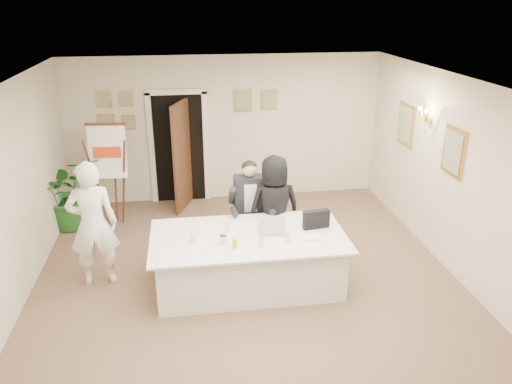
{
  "coord_description": "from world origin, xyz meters",
  "views": [
    {
      "loc": [
        -0.78,
        -5.89,
        3.82
      ],
      "look_at": [
        0.18,
        0.6,
        1.22
      ],
      "focal_mm": 35.0,
      "sensor_mm": 36.0,
      "label": 1
    }
  ],
  "objects_px": {
    "potted_palm": "(70,192)",
    "steel_jug": "(223,239)",
    "oj_glass": "(235,244)",
    "paper_stack": "(312,237)",
    "laptop": "(271,222)",
    "standing_woman": "(274,208)",
    "seated_man": "(250,207)",
    "standing_man": "(93,225)",
    "laptop_bag": "(316,219)",
    "conference_table": "(249,260)",
    "flip_chart": "(112,180)"
  },
  "relations": [
    {
      "from": "potted_palm",
      "to": "steel_jug",
      "type": "bearing_deg",
      "value": -46.13
    },
    {
      "from": "oj_glass",
      "to": "paper_stack",
      "type": "bearing_deg",
      "value": 7.37
    },
    {
      "from": "potted_palm",
      "to": "laptop",
      "type": "xyz_separation_m",
      "value": [
        3.13,
        -2.27,
        0.27
      ]
    },
    {
      "from": "standing_woman",
      "to": "potted_palm",
      "type": "bearing_deg",
      "value": -31.15
    },
    {
      "from": "seated_man",
      "to": "standing_man",
      "type": "relative_size",
      "value": 0.83
    },
    {
      "from": "seated_man",
      "to": "steel_jug",
      "type": "relative_size",
      "value": 13.68
    },
    {
      "from": "laptop",
      "to": "seated_man",
      "type": "bearing_deg",
      "value": 104.83
    },
    {
      "from": "seated_man",
      "to": "standing_man",
      "type": "xyz_separation_m",
      "value": [
        -2.25,
        -0.66,
        0.16
      ]
    },
    {
      "from": "steel_jug",
      "to": "standing_woman",
      "type": "bearing_deg",
      "value": 47.81
    },
    {
      "from": "standing_man",
      "to": "standing_woman",
      "type": "height_order",
      "value": "standing_man"
    },
    {
      "from": "laptop",
      "to": "laptop_bag",
      "type": "height_order",
      "value": "laptop"
    },
    {
      "from": "laptop",
      "to": "paper_stack",
      "type": "bearing_deg",
      "value": -24.26
    },
    {
      "from": "conference_table",
      "to": "standing_man",
      "type": "distance_m",
      "value": 2.18
    },
    {
      "from": "standing_man",
      "to": "standing_woman",
      "type": "relative_size",
      "value": 1.11
    },
    {
      "from": "potted_palm",
      "to": "laptop",
      "type": "relative_size",
      "value": 3.49
    },
    {
      "from": "flip_chart",
      "to": "standing_man",
      "type": "relative_size",
      "value": 1.0
    },
    {
      "from": "standing_man",
      "to": "steel_jug",
      "type": "bearing_deg",
      "value": 156.76
    },
    {
      "from": "flip_chart",
      "to": "laptop_bag",
      "type": "relative_size",
      "value": 4.86
    },
    {
      "from": "conference_table",
      "to": "standing_man",
      "type": "height_order",
      "value": "standing_man"
    },
    {
      "from": "standing_man",
      "to": "paper_stack",
      "type": "relative_size",
      "value": 6.26
    },
    {
      "from": "potted_palm",
      "to": "oj_glass",
      "type": "relative_size",
      "value": 9.84
    },
    {
      "from": "potted_palm",
      "to": "conference_table",
      "type": "bearing_deg",
      "value": -40.16
    },
    {
      "from": "potted_palm",
      "to": "standing_woman",
      "type": "bearing_deg",
      "value": -25.87
    },
    {
      "from": "standing_woman",
      "to": "oj_glass",
      "type": "xyz_separation_m",
      "value": [
        -0.72,
        -1.1,
        0.02
      ]
    },
    {
      "from": "potted_palm",
      "to": "paper_stack",
      "type": "bearing_deg",
      "value": -35.13
    },
    {
      "from": "standing_woman",
      "to": "laptop",
      "type": "xyz_separation_m",
      "value": [
        -0.17,
        -0.67,
        0.1
      ]
    },
    {
      "from": "potted_palm",
      "to": "paper_stack",
      "type": "distance_m",
      "value": 4.45
    },
    {
      "from": "standing_man",
      "to": "flip_chart",
      "type": "bearing_deg",
      "value": -96.12
    },
    {
      "from": "conference_table",
      "to": "potted_palm",
      "type": "height_order",
      "value": "potted_palm"
    },
    {
      "from": "conference_table",
      "to": "laptop",
      "type": "relative_size",
      "value": 7.22
    },
    {
      "from": "paper_stack",
      "to": "oj_glass",
      "type": "xyz_separation_m",
      "value": [
        -1.06,
        -0.14,
        0.05
      ]
    },
    {
      "from": "standing_woman",
      "to": "laptop_bag",
      "type": "bearing_deg",
      "value": 120.1
    },
    {
      "from": "laptop",
      "to": "paper_stack",
      "type": "height_order",
      "value": "laptop"
    },
    {
      "from": "flip_chart",
      "to": "laptop_bag",
      "type": "xyz_separation_m",
      "value": [
        3.04,
        -2.24,
        0.07
      ]
    },
    {
      "from": "conference_table",
      "to": "oj_glass",
      "type": "relative_size",
      "value": 20.36
    },
    {
      "from": "paper_stack",
      "to": "oj_glass",
      "type": "relative_size",
      "value": 2.23
    },
    {
      "from": "conference_table",
      "to": "seated_man",
      "type": "relative_size",
      "value": 1.76
    },
    {
      "from": "standing_woman",
      "to": "laptop",
      "type": "relative_size",
      "value": 4.46
    },
    {
      "from": "standing_man",
      "to": "laptop",
      "type": "relative_size",
      "value": 4.95
    },
    {
      "from": "seated_man",
      "to": "potted_palm",
      "type": "height_order",
      "value": "seated_man"
    },
    {
      "from": "laptop_bag",
      "to": "standing_man",
      "type": "bearing_deg",
      "value": 165.72
    },
    {
      "from": "flip_chart",
      "to": "paper_stack",
      "type": "bearing_deg",
      "value": -41.1
    },
    {
      "from": "paper_stack",
      "to": "steel_jug",
      "type": "xyz_separation_m",
      "value": [
        -1.19,
        0.02,
        0.04
      ]
    },
    {
      "from": "conference_table",
      "to": "flip_chart",
      "type": "relative_size",
      "value": 1.46
    },
    {
      "from": "oj_glass",
      "to": "steel_jug",
      "type": "distance_m",
      "value": 0.21
    },
    {
      "from": "potted_palm",
      "to": "laptop_bag",
      "type": "distance_m",
      "value": 4.41
    },
    {
      "from": "standing_man",
      "to": "standing_woman",
      "type": "bearing_deg",
      "value": -176.94
    },
    {
      "from": "conference_table",
      "to": "potted_palm",
      "type": "distance_m",
      "value": 3.68
    },
    {
      "from": "laptop",
      "to": "steel_jug",
      "type": "xyz_separation_m",
      "value": [
        -0.68,
        -0.27,
        -0.08
      ]
    },
    {
      "from": "conference_table",
      "to": "paper_stack",
      "type": "bearing_deg",
      "value": -13.15
    }
  ]
}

